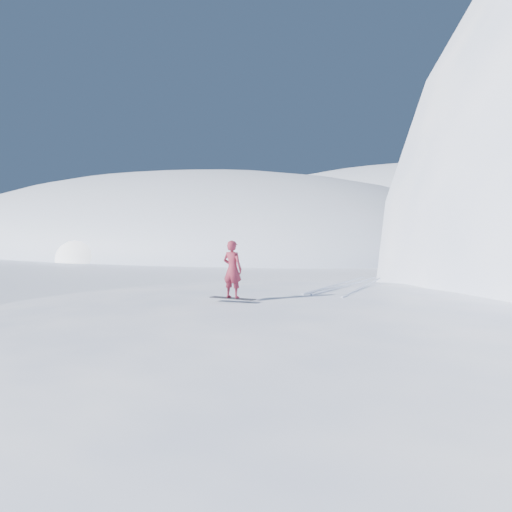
{
  "coord_description": "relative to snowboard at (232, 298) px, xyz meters",
  "views": [
    {
      "loc": [
        8.14,
        -11.41,
        4.33
      ],
      "look_at": [
        -1.83,
        0.93,
        3.5
      ],
      "focal_mm": 40.0,
      "sensor_mm": 36.0,
      "label": 1
    }
  ],
  "objects": [
    {
      "name": "ground",
      "position": [
        1.83,
        0.07,
        -2.41
      ],
      "size": [
        400.0,
        400.0,
        0.0
      ],
      "primitive_type": "plane",
      "color": "white",
      "rests_on": "ground"
    },
    {
      "name": "near_ridge",
      "position": [
        2.83,
        3.07,
        -2.41
      ],
      "size": [
        36.0,
        28.0,
        4.8
      ],
      "primitive_type": "ellipsoid",
      "color": "white",
      "rests_on": "ground"
    },
    {
      "name": "far_ridge_a",
      "position": [
        -68.17,
        60.07,
        -2.41
      ],
      "size": [
        120.0,
        70.0,
        28.0
      ],
      "primitive_type": "ellipsoid",
      "color": "white",
      "rests_on": "ground"
    },
    {
      "name": "far_ridge_c",
      "position": [
        -38.17,
        110.07,
        -2.41
      ],
      "size": [
        140.0,
        90.0,
        36.0
      ],
      "primitive_type": "ellipsoid",
      "color": "white",
      "rests_on": "ground"
    },
    {
      "name": "wind_bumps",
      "position": [
        1.27,
        2.19,
        -2.41
      ],
      "size": [
        16.0,
        14.4,
        1.0
      ],
      "color": "white",
      "rests_on": "ground"
    },
    {
      "name": "snowboard",
      "position": [
        0.0,
        0.0,
        0.0
      ],
      "size": [
        1.35,
        0.43,
        0.02
      ],
      "primitive_type": "cube",
      "rotation": [
        0.0,
        0.0,
        0.14
      ],
      "color": "black",
      "rests_on": "near_ridge"
    },
    {
      "name": "snowboarder",
      "position": [
        0.0,
        0.0,
        0.78
      ],
      "size": [
        0.6,
        0.44,
        1.53
      ],
      "primitive_type": "imported",
      "rotation": [
        0.0,
        0.0,
        3.28
      ],
      "color": "maroon",
      "rests_on": "snowboard"
    },
    {
      "name": "vapor_plume",
      "position": [
        -50.25,
        30.42,
        -2.41
      ],
      "size": [
        10.19,
        8.16,
        7.14
      ],
      "primitive_type": "ellipsoid",
      "color": "white",
      "rests_on": "ground"
    },
    {
      "name": "board_tracks",
      "position": [
        0.68,
        5.01,
        0.01
      ],
      "size": [
        2.53,
        5.91,
        0.04
      ],
      "color": "silver",
      "rests_on": "ground"
    }
  ]
}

